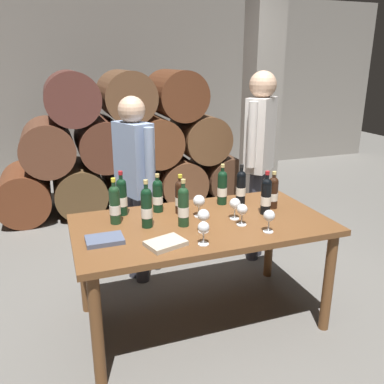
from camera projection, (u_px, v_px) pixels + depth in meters
ground_plane at (201, 318)px, 2.92m from camera, size 14.00×14.00×0.00m
cellar_back_wall at (106, 87)px, 6.25m from camera, size 10.00×0.24×2.80m
barrel_stack at (128, 148)px, 5.02m from camera, size 3.12×0.90×1.69m
stone_pillar at (261, 108)px, 4.37m from camera, size 0.32×0.32×2.60m
dining_table at (202, 234)px, 2.72m from camera, size 1.70×0.90×0.76m
wine_bottle_0 at (222, 187)px, 2.99m from camera, size 0.07×0.07×0.31m
wine_bottle_1 at (183, 206)px, 2.59m from camera, size 0.07×0.07×0.32m
wine_bottle_2 at (266, 196)px, 2.79m from camera, size 0.07×0.07×0.31m
wine_bottle_3 at (147, 207)px, 2.57m from camera, size 0.07×0.07×0.32m
wine_bottle_4 at (115, 204)px, 2.63m from camera, size 0.07×0.07×0.31m
wine_bottle_5 at (158, 195)px, 2.84m from camera, size 0.07×0.07×0.28m
wine_bottle_6 at (180, 196)px, 2.81m from camera, size 0.07×0.07×0.28m
wine_bottle_7 at (122, 196)px, 2.78m from camera, size 0.07×0.07×0.32m
wine_bottle_8 at (241, 187)px, 3.00m from camera, size 0.07×0.07×0.30m
wine_bottle_9 at (273, 192)px, 2.91m from camera, size 0.07×0.07×0.28m
wine_glass_0 at (199, 201)px, 2.75m from camera, size 0.08×0.08×0.16m
wine_glass_1 at (204, 228)px, 2.33m from camera, size 0.07×0.07×0.14m
wine_glass_2 at (203, 216)px, 2.50m from camera, size 0.08×0.08×0.15m
wine_glass_3 at (269, 217)px, 2.50m from camera, size 0.07×0.07×0.15m
wine_glass_4 at (242, 210)px, 2.61m from camera, size 0.07×0.07×0.15m
wine_glass_5 at (235, 204)px, 2.71m from camera, size 0.08×0.08×0.15m
tasting_notebook at (166, 243)px, 2.34m from camera, size 0.26×0.22×0.03m
leather_ledger at (105, 240)px, 2.39m from camera, size 0.22×0.16×0.03m
sommelier_presenting at (259, 150)px, 3.54m from camera, size 0.39×0.36×1.72m
taster_seated_left at (135, 175)px, 3.19m from camera, size 0.29×0.46×1.54m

